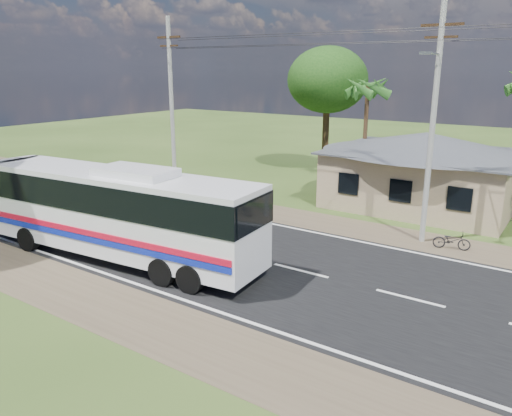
{
  "coord_description": "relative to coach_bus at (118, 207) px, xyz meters",
  "views": [
    {
      "loc": [
        9.14,
        -16.7,
        8.04
      ],
      "look_at": [
        -2.89,
        1.0,
        2.0
      ],
      "focal_mm": 35.0,
      "sensor_mm": 36.0,
      "label": 1
    }
  ],
  "objects": [
    {
      "name": "road",
      "position": [
        7.1,
        3.2,
        -2.36
      ],
      "size": [
        120.0,
        16.0,
        0.03
      ],
      "color": "black",
      "rests_on": "ground"
    },
    {
      "name": "small_car",
      "position": [
        -12.68,
        6.22,
        -1.63
      ],
      "size": [
        2.57,
        4.62,
        1.49
      ],
      "primitive_type": "imported",
      "rotation": [
        0.0,
        0.0,
        -0.2
      ],
      "color": "#29292B",
      "rests_on": "ground"
    },
    {
      "name": "motorcycle",
      "position": [
        11.55,
        9.32,
        -1.94
      ],
      "size": [
        1.72,
        0.94,
        0.86
      ],
      "primitive_type": "imported",
      "rotation": [
        0.0,
        0.0,
        1.81
      ],
      "color": "black",
      "rests_on": "ground"
    },
    {
      "name": "coach_bus",
      "position": [
        0.0,
        0.0,
        0.0
      ],
      "size": [
        13.54,
        3.97,
        4.14
      ],
      "rotation": [
        0.0,
        0.0,
        0.09
      ],
      "color": "silver",
      "rests_on": "ground"
    },
    {
      "name": "house",
      "position": [
        8.1,
        16.19,
        0.27
      ],
      "size": [
        12.4,
        10.0,
        5.0
      ],
      "color": "tan",
      "rests_on": "ground"
    },
    {
      "name": "palm_far",
      "position": [
        3.1,
        19.2,
        4.31
      ],
      "size": [
        2.8,
        2.8,
        7.7
      ],
      "color": "#47301E",
      "rests_on": "ground"
    },
    {
      "name": "utility_poles",
      "position": [
        9.77,
        9.68,
        3.4
      ],
      "size": [
        32.8,
        2.22,
        11.0
      ],
      "color": "#9E9E99",
      "rests_on": "ground"
    },
    {
      "name": "tree_behind_house",
      "position": [
        -0.9,
        21.2,
        4.75
      ],
      "size": [
        6.0,
        6.0,
        9.61
      ],
      "color": "#47301E",
      "rests_on": "ground"
    },
    {
      "name": "ground",
      "position": [
        7.1,
        3.2,
        -2.37
      ],
      "size": [
        120.0,
        120.0,
        0.0
      ],
      "primitive_type": "plane",
      "color": "#2B4117",
      "rests_on": "ground"
    }
  ]
}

